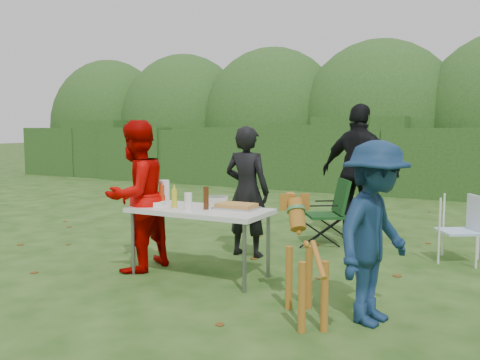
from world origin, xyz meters
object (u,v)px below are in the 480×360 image
at_px(person_black_puffy, 359,172).
at_px(mustard_bottle, 174,198).
at_px(child, 375,233).
at_px(beer_bottle, 206,198).
at_px(paper_towel_roll, 164,191).
at_px(folding_table, 200,213).
at_px(person_red_jacket, 136,196).
at_px(person_cook, 247,192).
at_px(camping_chair, 326,211).
at_px(ketchup_bottle, 162,195).
at_px(dog, 306,263).
at_px(lawn_chair, 460,229).

height_order(person_black_puffy, mustard_bottle, person_black_puffy).
relative_size(person_black_puffy, child, 1.29).
xyz_separation_m(beer_bottle, paper_towel_roll, (-0.67, 0.18, 0.01)).
xyz_separation_m(folding_table, mustard_bottle, (-0.26, -0.09, 0.15)).
bearing_deg(person_red_jacket, person_cook, 149.33).
relative_size(person_red_jacket, mustard_bottle, 8.40).
xyz_separation_m(person_black_puffy, camping_chair, (-0.31, -0.53, -0.51)).
relative_size(camping_chair, paper_towel_roll, 3.50).
bearing_deg(person_black_puffy, ketchup_bottle, 68.96).
height_order(person_black_puffy, paper_towel_roll, person_black_puffy).
xyz_separation_m(person_cook, mustard_bottle, (-0.32, -1.10, 0.03)).
distance_m(dog, beer_bottle, 1.53).
bearing_deg(dog, paper_towel_roll, 34.69).
bearing_deg(ketchup_bottle, dog, -18.70).
height_order(folding_table, mustard_bottle, mustard_bottle).
bearing_deg(folding_table, dog, -24.57).
bearing_deg(beer_bottle, lawn_chair, 39.67).
height_order(person_cook, camping_chair, person_cook).
bearing_deg(dog, lawn_chair, -54.39).
bearing_deg(ketchup_bottle, folding_table, 0.75).
xyz_separation_m(person_black_puffy, mustard_bottle, (-1.32, -2.68, -0.13)).
height_order(person_red_jacket, person_black_puffy, person_black_puffy).
relative_size(person_red_jacket, lawn_chair, 2.09).
relative_size(lawn_chair, beer_bottle, 3.35).
height_order(person_red_jacket, child, person_red_jacket).
bearing_deg(person_red_jacket, folding_table, 103.82).
bearing_deg(mustard_bottle, dog, -18.50).
bearing_deg(person_red_jacket, lawn_chair, 127.55).
distance_m(person_red_jacket, child, 2.74).
bearing_deg(child, mustard_bottle, 94.30).
xyz_separation_m(mustard_bottle, paper_towel_roll, (-0.31, 0.24, 0.03)).
relative_size(folding_table, person_red_jacket, 0.89).
bearing_deg(dog, person_black_puffy, -26.47).
height_order(person_red_jacket, ketchup_bottle, person_red_jacket).
distance_m(folding_table, person_black_puffy, 2.81).
xyz_separation_m(person_black_puffy, paper_towel_roll, (-1.62, -2.44, -0.10)).
xyz_separation_m(person_cook, child, (1.90, -1.47, -0.06)).
distance_m(camping_chair, mustard_bottle, 2.41).
height_order(person_cook, paper_towel_roll, person_cook).
bearing_deg(ketchup_bottle, person_red_jacket, -157.95).
bearing_deg(person_cook, folding_table, 88.33).
relative_size(folding_table, dog, 1.46).
height_order(dog, paper_towel_roll, paper_towel_roll).
bearing_deg(child, folding_table, 90.55).
height_order(child, beer_bottle, child).
height_order(lawn_chair, ketchup_bottle, ketchup_bottle).
height_order(person_red_jacket, beer_bottle, person_red_jacket).
bearing_deg(lawn_chair, camping_chair, -36.44).
relative_size(folding_table, beer_bottle, 6.25).
bearing_deg(person_red_jacket, ketchup_bottle, 117.21).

